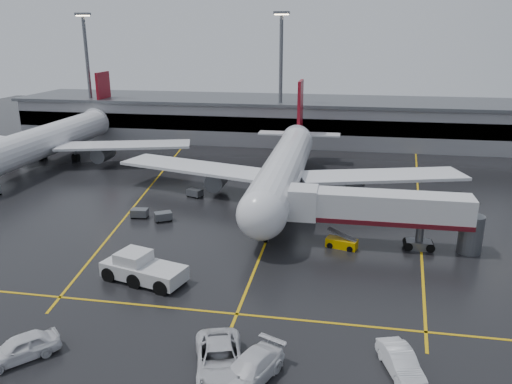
# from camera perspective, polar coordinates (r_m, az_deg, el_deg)

# --- Properties ---
(ground) EXTENTS (220.00, 220.00, 0.00)m
(ground) POSITION_cam_1_polar(r_m,az_deg,el_deg) (61.49, 2.17, -3.10)
(ground) COLOR black
(ground) RESTS_ON ground
(apron_line_centre) EXTENTS (0.25, 90.00, 0.02)m
(apron_line_centre) POSITION_cam_1_polar(r_m,az_deg,el_deg) (61.49, 2.17, -3.09)
(apron_line_centre) COLOR gold
(apron_line_centre) RESTS_ON ground
(apron_line_stop) EXTENTS (60.00, 0.25, 0.02)m
(apron_line_stop) POSITION_cam_1_polar(r_m,az_deg,el_deg) (41.90, -2.18, -13.57)
(apron_line_stop) COLOR gold
(apron_line_stop) RESTS_ON ground
(apron_line_left) EXTENTS (9.99, 69.35, 0.02)m
(apron_line_left) POSITION_cam_1_polar(r_m,az_deg,el_deg) (75.72, -11.90, 0.53)
(apron_line_left) COLOR gold
(apron_line_left) RESTS_ON ground
(apron_line_right) EXTENTS (7.57, 69.64, 0.02)m
(apron_line_right) POSITION_cam_1_polar(r_m,az_deg,el_deg) (71.16, 17.84, -1.05)
(apron_line_right) COLOR gold
(apron_line_right) RESTS_ON ground
(terminal) EXTENTS (122.00, 19.00, 8.60)m
(terminal) POSITION_cam_1_polar(r_m,az_deg,el_deg) (106.66, 5.84, 8.08)
(terminal) COLOR gray
(terminal) RESTS_ON ground
(light_mast_left) EXTENTS (3.00, 1.20, 25.45)m
(light_mast_left) POSITION_cam_1_polar(r_m,az_deg,el_deg) (112.46, -18.40, 13.00)
(light_mast_left) COLOR #595B60
(light_mast_left) RESTS_ON ground
(light_mast_mid) EXTENTS (3.00, 1.20, 25.45)m
(light_mast_mid) POSITION_cam_1_polar(r_m,az_deg,el_deg) (100.11, 2.81, 13.39)
(light_mast_mid) COLOR #595B60
(light_mast_mid) RESTS_ON ground
(main_airliner) EXTENTS (48.80, 45.60, 14.10)m
(main_airliner) POSITION_cam_1_polar(r_m,az_deg,el_deg) (69.40, 3.33, 2.94)
(main_airliner) COLOR silver
(main_airliner) RESTS_ON ground
(second_airliner) EXTENTS (48.80, 45.60, 14.10)m
(second_airliner) POSITION_cam_1_polar(r_m,az_deg,el_deg) (94.78, -21.92, 5.65)
(second_airliner) COLOR silver
(second_airliner) RESTS_ON ground
(jet_bridge) EXTENTS (19.90, 3.40, 6.05)m
(jet_bridge) POSITION_cam_1_polar(r_m,az_deg,el_deg) (54.16, 13.85, -2.10)
(jet_bridge) COLOR silver
(jet_bridge) RESTS_ON ground
(pushback_tractor) EXTENTS (8.29, 5.12, 2.77)m
(pushback_tractor) POSITION_cam_1_polar(r_m,az_deg,el_deg) (47.62, -12.72, -8.49)
(pushback_tractor) COLOR silver
(pushback_tractor) RESTS_ON ground
(belt_loader) EXTENTS (3.46, 2.21, 2.03)m
(belt_loader) POSITION_cam_1_polar(r_m,az_deg,el_deg) (54.21, 9.63, -5.70)
(belt_loader) COLOR #CD9802
(belt_loader) RESTS_ON ground
(service_van_a) EXTENTS (4.94, 7.37, 1.88)m
(service_van_a) POSITION_cam_1_polar(r_m,az_deg,el_deg) (35.38, -4.13, -18.34)
(service_van_a) COLOR silver
(service_van_a) RESTS_ON ground
(service_van_b) EXTENTS (4.68, 6.53, 1.76)m
(service_van_b) POSITION_cam_1_polar(r_m,az_deg,el_deg) (34.53, -0.77, -19.43)
(service_van_b) COLOR silver
(service_van_b) RESTS_ON ground
(service_van_c) EXTENTS (3.12, 5.20, 1.62)m
(service_van_c) POSITION_cam_1_polar(r_m,az_deg,el_deg) (36.59, 15.97, -17.94)
(service_van_c) COLOR white
(service_van_c) RESTS_ON ground
(service_van_d) EXTENTS (5.04, 5.24, 1.77)m
(service_van_d) POSITION_cam_1_polar(r_m,az_deg,el_deg) (39.94, -25.02, -15.62)
(service_van_d) COLOR silver
(service_van_d) RESTS_ON ground
(baggage_cart_a) EXTENTS (2.38, 2.16, 1.12)m
(baggage_cart_a) POSITION_cam_1_polar(r_m,az_deg,el_deg) (61.73, -10.42, -2.69)
(baggage_cart_a) COLOR #595B60
(baggage_cart_a) RESTS_ON ground
(baggage_cart_b) EXTENTS (2.13, 1.50, 1.12)m
(baggage_cart_b) POSITION_cam_1_polar(r_m,az_deg,el_deg) (63.45, -12.99, -2.29)
(baggage_cart_b) COLOR #595B60
(baggage_cart_b) RESTS_ON ground
(baggage_cart_c) EXTENTS (2.35, 1.97, 1.12)m
(baggage_cart_c) POSITION_cam_1_polar(r_m,az_deg,el_deg) (70.11, -6.90, -0.06)
(baggage_cart_c) COLOR #595B60
(baggage_cart_c) RESTS_ON ground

